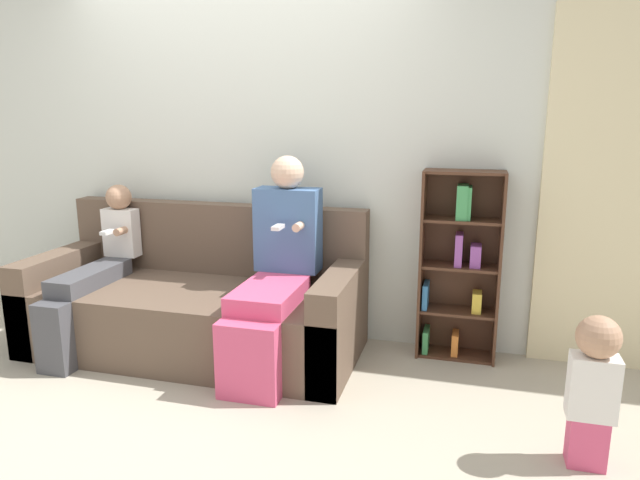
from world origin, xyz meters
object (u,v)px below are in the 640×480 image
object	(u,v)px
toddler_standing	(593,383)
bookshelf	(459,264)
adult_seated	(276,263)
couch	(196,307)
child_seated	(93,269)

from	to	relation	value
toddler_standing	bookshelf	distance (m)	1.27
adult_seated	bookshelf	xyz separation A→B (m)	(1.09, 0.44, -0.05)
toddler_standing	couch	bearing A→B (deg)	162.61
couch	adult_seated	world-z (taller)	adult_seated
couch	toddler_standing	size ratio (longest dim) A/B	3.04
adult_seated	toddler_standing	size ratio (longest dim) A/B	1.82
child_seated	toddler_standing	size ratio (longest dim) A/B	1.49
couch	toddler_standing	distance (m)	2.43
bookshelf	adult_seated	bearing A→B (deg)	-157.99
adult_seated	bookshelf	world-z (taller)	adult_seated
couch	toddler_standing	bearing A→B (deg)	-17.39
bookshelf	child_seated	bearing A→B (deg)	-167.88
adult_seated	child_seated	xyz separation A→B (m)	(-1.27, -0.07, -0.12)
couch	child_seated	bearing A→B (deg)	-168.09
child_seated	bookshelf	distance (m)	2.42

